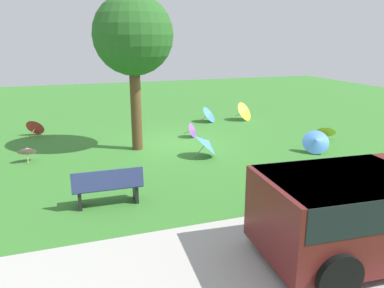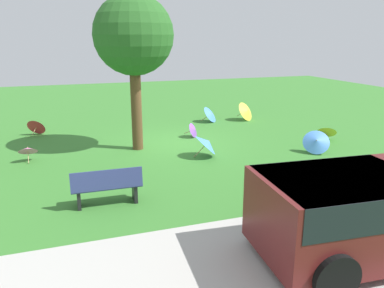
{
  "view_description": "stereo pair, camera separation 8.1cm",
  "coord_description": "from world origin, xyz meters",
  "px_view_note": "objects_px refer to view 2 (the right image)",
  "views": [
    {
      "loc": [
        3.77,
        12.97,
        3.77
      ],
      "look_at": [
        0.09,
        2.38,
        0.6
      ],
      "focal_mm": 35.47,
      "sensor_mm": 36.0,
      "label": 1
    },
    {
      "loc": [
        3.69,
        13.0,
        3.77
      ],
      "look_at": [
        0.09,
        2.38,
        0.6
      ],
      "focal_mm": 35.47,
      "sensor_mm": 36.0,
      "label": 2
    }
  ],
  "objects_px": {
    "parasol_blue_1": "(316,141)",
    "parasol_blue_2": "(211,114)",
    "parasol_yellow_2": "(247,111)",
    "parasol_yellow_1": "(327,131)",
    "parasol_purple_0": "(194,130)",
    "parasol_blue_0": "(207,143)",
    "parasol_pink_0": "(28,150)",
    "parasol_red_0": "(37,126)",
    "park_bench": "(107,186)",
    "van_dark": "(377,206)",
    "shade_tree": "(134,36)"
  },
  "relations": [
    {
      "from": "parasol_red_0",
      "to": "parasol_yellow_2",
      "type": "height_order",
      "value": "parasol_yellow_2"
    },
    {
      "from": "parasol_red_0",
      "to": "parasol_blue_1",
      "type": "xyz_separation_m",
      "value": [
        -8.97,
        5.77,
        0.09
      ]
    },
    {
      "from": "parasol_yellow_2",
      "to": "parasol_yellow_1",
      "type": "bearing_deg",
      "value": 107.32
    },
    {
      "from": "parasol_blue_1",
      "to": "parasol_pink_0",
      "type": "bearing_deg",
      "value": -13.67
    },
    {
      "from": "parasol_purple_0",
      "to": "parasol_blue_1",
      "type": "height_order",
      "value": "parasol_blue_1"
    },
    {
      "from": "van_dark",
      "to": "parasol_pink_0",
      "type": "bearing_deg",
      "value": -50.63
    },
    {
      "from": "shade_tree",
      "to": "parasol_blue_1",
      "type": "height_order",
      "value": "shade_tree"
    },
    {
      "from": "parasol_blue_0",
      "to": "parasol_yellow_1",
      "type": "height_order",
      "value": "parasol_blue_0"
    },
    {
      "from": "parasol_pink_0",
      "to": "parasol_blue_0",
      "type": "distance_m",
      "value": 5.64
    },
    {
      "from": "parasol_purple_0",
      "to": "parasol_blue_2",
      "type": "bearing_deg",
      "value": -124.67
    },
    {
      "from": "van_dark",
      "to": "parasol_purple_0",
      "type": "xyz_separation_m",
      "value": [
        0.38,
        -8.79,
        -0.62
      ]
    },
    {
      "from": "shade_tree",
      "to": "parasol_yellow_2",
      "type": "bearing_deg",
      "value": -152.12
    },
    {
      "from": "parasol_pink_0",
      "to": "parasol_yellow_1",
      "type": "relative_size",
      "value": 0.62
    },
    {
      "from": "parasol_yellow_2",
      "to": "parasol_purple_0",
      "type": "bearing_deg",
      "value": 32.84
    },
    {
      "from": "park_bench",
      "to": "parasol_red_0",
      "type": "xyz_separation_m",
      "value": [
        1.89,
        -7.64,
        -0.12
      ]
    },
    {
      "from": "parasol_pink_0",
      "to": "parasol_blue_0",
      "type": "height_order",
      "value": "parasol_blue_0"
    },
    {
      "from": "van_dark",
      "to": "park_bench",
      "type": "bearing_deg",
      "value": -39.74
    },
    {
      "from": "shade_tree",
      "to": "parasol_yellow_1",
      "type": "bearing_deg",
      "value": 171.12
    },
    {
      "from": "parasol_blue_1",
      "to": "parasol_yellow_1",
      "type": "relative_size",
      "value": 1.16
    },
    {
      "from": "van_dark",
      "to": "parasol_blue_0",
      "type": "bearing_deg",
      "value": -82.83
    },
    {
      "from": "parasol_red_0",
      "to": "parasol_blue_0",
      "type": "bearing_deg",
      "value": 137.66
    },
    {
      "from": "parasol_yellow_2",
      "to": "parasol_blue_2",
      "type": "bearing_deg",
      "value": -6.65
    },
    {
      "from": "parasol_blue_1",
      "to": "parasol_blue_2",
      "type": "relative_size",
      "value": 1.1
    },
    {
      "from": "shade_tree",
      "to": "parasol_blue_1",
      "type": "distance_m",
      "value": 6.93
    },
    {
      "from": "shade_tree",
      "to": "parasol_blue_2",
      "type": "relative_size",
      "value": 5.12
    },
    {
      "from": "parasol_pink_0",
      "to": "parasol_yellow_2",
      "type": "distance_m",
      "value": 9.83
    },
    {
      "from": "van_dark",
      "to": "parasol_yellow_1",
      "type": "height_order",
      "value": "van_dark"
    },
    {
      "from": "van_dark",
      "to": "parasol_yellow_1",
      "type": "distance_m",
      "value": 8.07
    },
    {
      "from": "parasol_blue_1",
      "to": "parasol_yellow_2",
      "type": "xyz_separation_m",
      "value": [
        -0.2,
        -5.51,
        0.02
      ]
    },
    {
      "from": "parasol_purple_0",
      "to": "shade_tree",
      "type": "bearing_deg",
      "value": 20.01
    },
    {
      "from": "parasol_red_0",
      "to": "parasol_yellow_2",
      "type": "relative_size",
      "value": 0.77
    },
    {
      "from": "parasol_purple_0",
      "to": "park_bench",
      "type": "bearing_deg",
      "value": 53.13
    },
    {
      "from": "parasol_yellow_1",
      "to": "van_dark",
      "type": "bearing_deg",
      "value": 57.98
    },
    {
      "from": "park_bench",
      "to": "parasol_red_0",
      "type": "bearing_deg",
      "value": -76.08
    },
    {
      "from": "parasol_purple_0",
      "to": "parasol_yellow_1",
      "type": "height_order",
      "value": "parasol_yellow_1"
    },
    {
      "from": "parasol_red_0",
      "to": "parasol_pink_0",
      "type": "bearing_deg",
      "value": 88.64
    },
    {
      "from": "van_dark",
      "to": "parasol_yellow_2",
      "type": "height_order",
      "value": "van_dark"
    },
    {
      "from": "park_bench",
      "to": "parasol_red_0",
      "type": "relative_size",
      "value": 1.84
    },
    {
      "from": "van_dark",
      "to": "parasol_blue_2",
      "type": "relative_size",
      "value": 4.7
    },
    {
      "from": "parasol_blue_0",
      "to": "parasol_blue_1",
      "type": "height_order",
      "value": "parasol_blue_0"
    },
    {
      "from": "parasol_purple_0",
      "to": "van_dark",
      "type": "bearing_deg",
      "value": 92.47
    },
    {
      "from": "parasol_blue_0",
      "to": "parasol_blue_2",
      "type": "height_order",
      "value": "parasol_blue_0"
    },
    {
      "from": "parasol_purple_0",
      "to": "parasol_blue_0",
      "type": "bearing_deg",
      "value": 80.62
    },
    {
      "from": "parasol_red_0",
      "to": "parasol_purple_0",
      "type": "height_order",
      "value": "parasol_red_0"
    },
    {
      "from": "parasol_blue_0",
      "to": "parasol_red_0",
      "type": "xyz_separation_m",
      "value": [
        5.39,
        -4.92,
        -0.12
      ]
    },
    {
      "from": "park_bench",
      "to": "parasol_blue_2",
      "type": "bearing_deg",
      "value": -126.2
    },
    {
      "from": "parasol_blue_0",
      "to": "parasol_red_0",
      "type": "height_order",
      "value": "parasol_blue_0"
    },
    {
      "from": "park_bench",
      "to": "parasol_blue_0",
      "type": "bearing_deg",
      "value": -142.13
    },
    {
      "from": "parasol_pink_0",
      "to": "parasol_blue_0",
      "type": "relative_size",
      "value": 0.6
    },
    {
      "from": "parasol_yellow_2",
      "to": "parasol_blue_0",
      "type": "bearing_deg",
      "value": 51.03
    }
  ]
}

